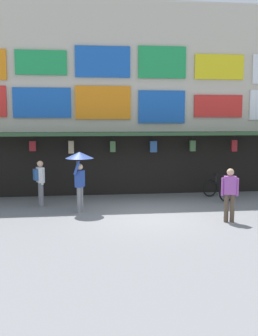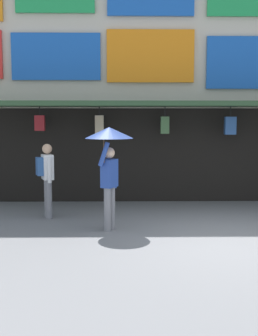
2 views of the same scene
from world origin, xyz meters
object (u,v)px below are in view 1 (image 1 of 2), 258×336
bicycle_parked (218,189)px  pedestrian_in_black (230,192)px  pedestrian_with_umbrella (80,165)px  pedestrian_in_white (40,180)px

bicycle_parked → pedestrian_in_black: 3.61m
bicycle_parked → pedestrian_with_umbrella: pedestrian_with_umbrella is taller
bicycle_parked → pedestrian_with_umbrella: size_ratio=0.63×
pedestrian_in_white → pedestrian_in_black: bearing=-26.7°
bicycle_parked → pedestrian_in_white: bearing=-176.6°
bicycle_parked → pedestrian_in_black: size_ratio=0.78×
bicycle_parked → pedestrian_in_white: (-6.93, -0.41, 0.59)m
pedestrian_with_umbrella → pedestrian_in_white: (-1.45, 1.11, -0.66)m
pedestrian_with_umbrella → pedestrian_in_white: size_ratio=1.24×
pedestrian_in_white → bicycle_parked: bearing=3.4°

